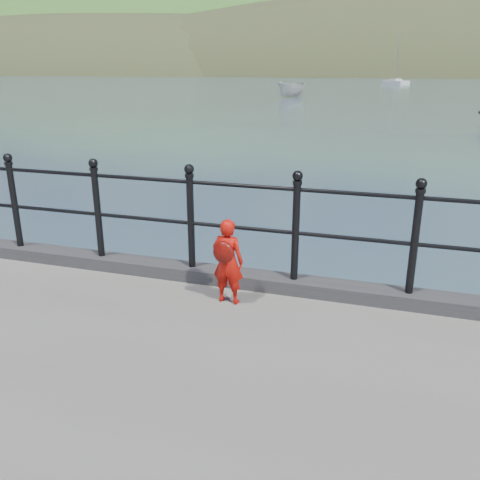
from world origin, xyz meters
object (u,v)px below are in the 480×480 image
(child, at_px, (228,261))
(sailboat_deep, at_px, (395,82))
(railing, at_px, (242,215))
(launch_white, at_px, (291,89))

(child, distance_m, sailboat_deep, 102.69)
(railing, xyz_separation_m, launch_white, (-10.68, 53.37, -0.96))
(child, bearing_deg, launch_white, -75.84)
(launch_white, xyz_separation_m, sailboat_deep, (10.17, 48.83, -0.52))
(railing, xyz_separation_m, sailboat_deep, (-0.51, 102.20, -1.48))
(railing, xyz_separation_m, child, (-0.00, -0.48, -0.36))
(railing, distance_m, launch_white, 54.44)
(launch_white, bearing_deg, sailboat_deep, 103.13)
(railing, height_order, child, railing)
(child, xyz_separation_m, launch_white, (-10.68, 53.85, -0.60))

